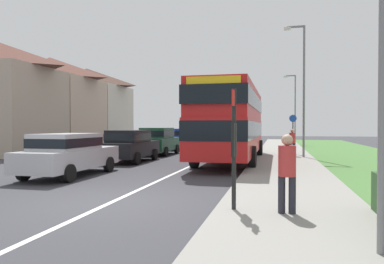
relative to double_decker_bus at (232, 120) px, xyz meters
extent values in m
plane|color=#38383D|center=(-1.59, -10.46, -2.14)|extent=(120.00, 120.00, 0.00)
cube|color=silver|center=(-1.59, -2.46, -2.14)|extent=(0.14, 60.00, 0.01)
cube|color=gray|center=(2.61, -4.46, -2.08)|extent=(3.20, 68.00, 0.12)
cube|color=red|center=(0.00, 0.00, -0.82)|extent=(2.50, 10.92, 1.65)
cube|color=red|center=(0.00, 0.00, 0.78)|extent=(2.45, 10.70, 1.55)
cube|color=black|center=(0.00, 0.00, -0.49)|extent=(2.52, 10.97, 0.76)
cube|color=black|center=(0.00, 0.00, 0.86)|extent=(2.52, 10.97, 0.72)
cube|color=gold|center=(0.00, -5.40, 1.28)|extent=(2.00, 0.08, 0.44)
cylinder|color=black|center=(-1.25, 3.39, -1.64)|extent=(0.30, 1.00, 1.00)
cylinder|color=black|center=(1.25, 3.39, -1.64)|extent=(0.30, 1.00, 1.00)
cylinder|color=black|center=(-1.25, -3.00, -1.64)|extent=(0.30, 1.00, 1.00)
cylinder|color=black|center=(1.25, -3.00, -1.64)|extent=(0.30, 1.00, 1.00)
cube|color=#B7B7BC|center=(-5.13, -6.50, -1.50)|extent=(1.73, 4.57, 0.69)
cube|color=#B7B7BC|center=(-5.13, -6.73, -0.87)|extent=(1.52, 2.51, 0.57)
cube|color=black|center=(-5.13, -6.73, -0.90)|extent=(1.56, 2.54, 0.32)
cylinder|color=black|center=(-5.98, -5.09, -1.84)|extent=(0.20, 0.60, 0.60)
cylinder|color=black|center=(-4.28, -5.09, -1.84)|extent=(0.20, 0.60, 0.60)
cylinder|color=black|center=(-5.98, -7.92, -1.84)|extent=(0.20, 0.60, 0.60)
cylinder|color=black|center=(-4.28, -7.92, -1.84)|extent=(0.20, 0.60, 0.60)
cube|color=black|center=(-5.05, -1.15, -1.48)|extent=(1.78, 4.07, 0.73)
cube|color=black|center=(-5.05, -1.36, -0.82)|extent=(1.57, 2.24, 0.59)
cube|color=black|center=(-5.05, -1.36, -0.85)|extent=(1.60, 2.26, 0.33)
cylinder|color=black|center=(-5.92, 0.11, -1.84)|extent=(0.20, 0.60, 0.60)
cylinder|color=black|center=(-4.18, 0.11, -1.84)|extent=(0.20, 0.60, 0.60)
cylinder|color=black|center=(-5.92, -2.41, -1.84)|extent=(0.20, 0.60, 0.60)
cylinder|color=black|center=(-4.18, -2.41, -1.84)|extent=(0.20, 0.60, 0.60)
cube|color=#19472D|center=(-5.14, 3.54, -1.45)|extent=(1.81, 3.98, 0.78)
cube|color=#19472D|center=(-5.14, 3.34, -0.74)|extent=(1.59, 2.19, 0.64)
cube|color=black|center=(-5.14, 3.34, -0.77)|extent=(1.63, 2.21, 0.36)
cylinder|color=black|center=(-6.02, 4.77, -1.84)|extent=(0.20, 0.60, 0.60)
cylinder|color=black|center=(-4.25, 4.77, -1.84)|extent=(0.20, 0.60, 0.60)
cylinder|color=black|center=(-6.02, 2.30, -1.84)|extent=(0.20, 0.60, 0.60)
cylinder|color=black|center=(-4.25, 2.30, -1.84)|extent=(0.20, 0.60, 0.60)
cube|color=navy|center=(-5.19, 8.78, -1.48)|extent=(1.81, 3.98, 0.73)
cube|color=navy|center=(-5.19, 8.58, -0.81)|extent=(1.60, 2.19, 0.60)
cube|color=black|center=(-5.19, 8.58, -0.84)|extent=(1.63, 2.21, 0.34)
cylinder|color=black|center=(-6.08, 10.01, -1.84)|extent=(0.20, 0.60, 0.60)
cylinder|color=black|center=(-4.30, 10.01, -1.84)|extent=(0.20, 0.60, 0.60)
cylinder|color=black|center=(-6.08, 7.55, -1.84)|extent=(0.20, 0.60, 0.60)
cylinder|color=black|center=(-4.30, 7.55, -1.84)|extent=(0.20, 0.60, 0.60)
cylinder|color=#23232D|center=(2.36, -11.05, -1.72)|extent=(0.14, 0.14, 0.85)
cylinder|color=#23232D|center=(2.56, -11.05, -1.72)|extent=(0.14, 0.14, 0.85)
cylinder|color=#BF3333|center=(2.46, -11.05, -0.99)|extent=(0.34, 0.34, 0.60)
sphere|color=tan|center=(2.46, -11.05, -0.58)|extent=(0.22, 0.22, 0.22)
cylinder|color=#23232D|center=(3.00, 2.97, -1.72)|extent=(0.14, 0.14, 0.85)
cylinder|color=#23232D|center=(3.20, 2.97, -1.72)|extent=(0.14, 0.14, 0.85)
cylinder|color=#BF3333|center=(3.10, 2.97, -0.99)|extent=(0.34, 0.34, 0.60)
sphere|color=tan|center=(3.10, 2.97, -0.58)|extent=(0.22, 0.22, 0.22)
cylinder|color=black|center=(1.41, -10.92, -0.84)|extent=(0.09, 0.09, 2.60)
cube|color=red|center=(1.41, -10.92, 0.26)|extent=(0.04, 0.44, 0.32)
cube|color=black|center=(1.41, -10.90, -0.59)|extent=(0.06, 0.52, 0.68)
cylinder|color=slate|center=(3.19, 4.63, -1.09)|extent=(0.08, 0.08, 2.10)
cylinder|color=blue|center=(3.19, 4.63, 0.16)|extent=(0.44, 0.03, 0.44)
cylinder|color=slate|center=(3.64, -13.06, 1.34)|extent=(0.12, 0.12, 6.97)
cylinder|color=slate|center=(3.68, 2.44, 1.53)|extent=(0.12, 0.12, 7.35)
cube|color=slate|center=(3.23, 2.44, 5.16)|extent=(0.90, 0.10, 0.10)
cube|color=silver|center=(2.78, 2.44, 5.09)|extent=(0.36, 0.20, 0.14)
cylinder|color=slate|center=(3.89, 17.46, 1.20)|extent=(0.12, 0.12, 6.69)
cube|color=slate|center=(3.44, 17.46, 4.49)|extent=(0.90, 0.10, 0.10)
cube|color=silver|center=(2.99, 17.46, 4.42)|extent=(0.36, 0.20, 0.14)
cube|color=#C1A88E|center=(-15.56, 7.30, 0.64)|extent=(7.22, 5.65, 5.57)
pyramid|color=brown|center=(-15.56, 7.30, 4.32)|extent=(7.22, 5.65, 1.78)
cube|color=beige|center=(-15.56, 13.06, 0.64)|extent=(7.22, 5.65, 5.57)
pyramid|color=#4C3328|center=(-15.56, 13.06, 4.32)|extent=(7.22, 5.65, 1.78)
camera|label=1|loc=(2.28, -18.32, -0.31)|focal=33.80mm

